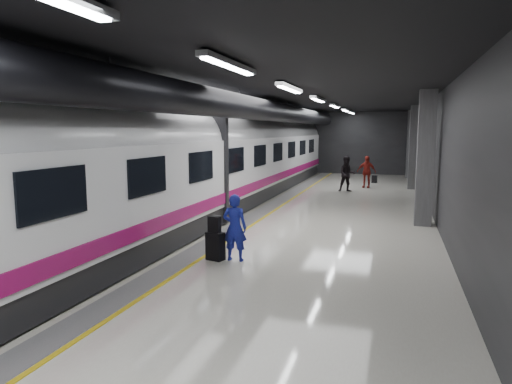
% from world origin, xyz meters
% --- Properties ---
extents(ground, '(40.00, 40.00, 0.00)m').
position_xyz_m(ground, '(0.00, 0.00, 0.00)').
color(ground, silver).
rests_on(ground, ground).
extents(platform_hall, '(10.02, 40.02, 4.51)m').
position_xyz_m(platform_hall, '(-0.29, 0.96, 3.54)').
color(platform_hall, black).
rests_on(platform_hall, ground).
extents(train, '(3.05, 38.00, 4.05)m').
position_xyz_m(train, '(-3.25, -0.00, 2.07)').
color(train, black).
rests_on(train, ground).
extents(traveler_main, '(0.62, 0.42, 1.65)m').
position_xyz_m(traveler_main, '(-0.09, -3.87, 0.83)').
color(traveler_main, '#162FA9').
rests_on(traveler_main, ground).
extents(suitcase_main, '(0.48, 0.37, 0.70)m').
position_xyz_m(suitcase_main, '(-0.57, -3.96, 0.35)').
color(suitcase_main, black).
rests_on(suitcase_main, ground).
extents(shoulder_bag, '(0.32, 0.21, 0.40)m').
position_xyz_m(shoulder_bag, '(-0.59, -3.96, 0.90)').
color(shoulder_bag, black).
rests_on(shoulder_bag, suitcase_main).
extents(traveler_far_a, '(1.04, 0.90, 1.84)m').
position_xyz_m(traveler_far_a, '(1.22, 9.83, 0.92)').
color(traveler_far_a, black).
rests_on(traveler_far_a, ground).
extents(traveler_far_b, '(1.09, 0.57, 1.78)m').
position_xyz_m(traveler_far_b, '(2.07, 11.82, 0.89)').
color(traveler_far_b, maroon).
rests_on(traveler_far_b, ground).
extents(suitcase_far, '(0.34, 0.24, 0.46)m').
position_xyz_m(suitcase_far, '(2.42, 14.32, 0.23)').
color(suitcase_far, black).
rests_on(suitcase_far, ground).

